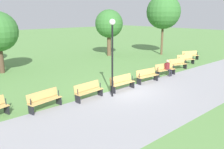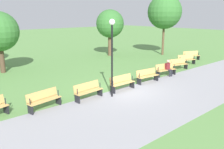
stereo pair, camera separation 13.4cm
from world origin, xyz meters
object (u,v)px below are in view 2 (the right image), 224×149
(bench_5, at_px, (122,83))
(person_seated, at_px, (168,67))
(tree_3, at_px, (110,24))
(bench_0, at_px, (191,55))
(bench_6, at_px, (88,91))
(bench_2, at_px, (178,64))
(tree_4, at_px, (165,12))
(lamp_post, at_px, (112,44))
(bench_4, at_px, (147,76))
(bench_3, at_px, (165,69))
(bench_1, at_px, (186,59))
(bench_7, at_px, (44,99))

(bench_5, relative_size, person_seated, 1.44)
(tree_3, bearing_deg, bench_0, 120.11)
(bench_0, bearing_deg, bench_6, 32.50)
(bench_0, distance_m, bench_2, 4.88)
(person_seated, bearing_deg, tree_4, -131.26)
(bench_2, height_order, person_seated, person_seated)
(person_seated, bearing_deg, bench_5, 11.92)
(bench_6, relative_size, person_seated, 1.46)
(lamp_post, bearing_deg, bench_4, -171.20)
(person_seated, xyz_separation_m, tree_3, (-2.60, -9.60, 2.79))
(bench_5, bearing_deg, tree_3, -127.67)
(bench_4, relative_size, bench_5, 1.02)
(bench_3, height_order, tree_3, tree_3)
(bench_1, bearing_deg, lamp_post, 29.23)
(bench_3, height_order, tree_4, tree_4)
(bench_5, distance_m, bench_7, 4.88)
(bench_0, height_order, tree_4, tree_4)
(bench_0, height_order, lamp_post, lamp_post)
(bench_0, height_order, bench_5, same)
(bench_6, distance_m, tree_3, 14.28)
(bench_4, height_order, tree_3, tree_3)
(bench_3, height_order, lamp_post, lamp_post)
(bench_2, height_order, lamp_post, lamp_post)
(bench_1, bearing_deg, bench_3, 32.48)
(tree_4, bearing_deg, bench_5, 27.08)
(person_seated, distance_m, tree_4, 10.48)
(lamp_post, bearing_deg, bench_1, -169.36)
(bench_1, xyz_separation_m, tree_3, (2.01, -8.27, 2.96))
(person_seated, bearing_deg, bench_3, -42.89)
(bench_3, relative_size, bench_4, 1.01)
(bench_4, relative_size, lamp_post, 0.41)
(tree_4, bearing_deg, person_seated, 39.44)
(bench_7, distance_m, person_seated, 9.86)
(lamp_post, bearing_deg, bench_3, -171.94)
(bench_6, bearing_deg, bench_2, 179.98)
(tree_4, distance_m, lamp_post, 15.38)
(bench_5, relative_size, tree_3, 0.35)
(bench_6, bearing_deg, person_seated, 176.35)
(bench_1, relative_size, lamp_post, 0.42)
(bench_2, bearing_deg, bench_3, 25.51)
(bench_5, xyz_separation_m, lamp_post, (1.22, 0.47, 2.46))
(bench_1, relative_size, bench_5, 1.04)
(bench_6, relative_size, bench_7, 0.99)
(bench_2, relative_size, tree_3, 0.36)
(bench_3, distance_m, bench_6, 7.31)
(bench_5, relative_size, bench_7, 0.97)
(bench_1, xyz_separation_m, tree_4, (-2.86, -4.80, 4.21))
(bench_3, bearing_deg, tree_4, -132.50)
(bench_1, relative_size, tree_3, 0.36)
(bench_4, bearing_deg, bench_1, -163.78)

